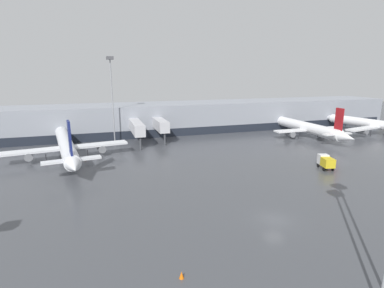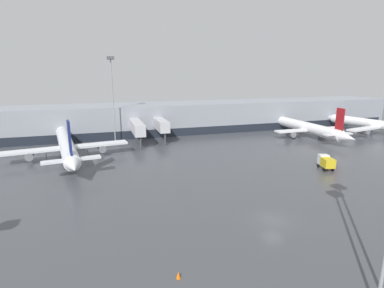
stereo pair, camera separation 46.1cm
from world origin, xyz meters
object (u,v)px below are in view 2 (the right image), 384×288
at_px(parked_jet_1, 309,128).
at_px(service_truck_0, 326,162).
at_px(parked_jet_3, 66,145).
at_px(traffic_cone_1, 178,275).
at_px(apron_light_mast_0, 112,77).
at_px(parked_jet_2, 379,125).
at_px(traffic_cone_2, 85,158).

distance_m(parked_jet_1, service_truck_0, 30.50).
distance_m(parked_jet_3, traffic_cone_1, 47.00).
xyz_separation_m(parked_jet_3, traffic_cone_1, (13.10, -45.05, -2.72)).
bearing_deg(apron_light_mast_0, parked_jet_2, -10.25).
height_order(traffic_cone_1, traffic_cone_2, traffic_cone_2).
distance_m(traffic_cone_1, apron_light_mast_0, 60.95).
bearing_deg(traffic_cone_1, traffic_cone_2, 102.34).
height_order(service_truck_0, traffic_cone_1, service_truck_0).
bearing_deg(parked_jet_2, apron_light_mast_0, 67.91).
distance_m(service_truck_0, apron_light_mast_0, 54.61).
distance_m(traffic_cone_2, apron_light_mast_0, 23.98).
bearing_deg(service_truck_0, parked_jet_2, -44.94).
relative_size(parked_jet_3, service_truck_0, 9.39).
bearing_deg(parked_jet_1, service_truck_0, 147.75).
height_order(parked_jet_1, traffic_cone_1, parked_jet_1).
bearing_deg(service_truck_0, parked_jet_1, -17.08).
bearing_deg(parked_jet_3, parked_jet_2, -98.76).
bearing_deg(parked_jet_3, traffic_cone_2, -126.59).
bearing_deg(traffic_cone_2, parked_jet_1, 4.68).
bearing_deg(traffic_cone_2, service_truck_0, -24.88).
bearing_deg(parked_jet_1, parked_jet_3, 92.42).
relative_size(parked_jet_1, traffic_cone_2, 47.74).
relative_size(parked_jet_3, apron_light_mast_0, 1.75).
height_order(parked_jet_1, apron_light_mast_0, apron_light_mast_0).
bearing_deg(apron_light_mast_0, service_truck_0, -43.91).
bearing_deg(traffic_cone_1, parked_jet_2, 31.08).
distance_m(parked_jet_2, traffic_cone_1, 86.68).
relative_size(parked_jet_2, apron_light_mast_0, 1.61).
bearing_deg(traffic_cone_1, service_truck_0, 32.05).
height_order(parked_jet_2, traffic_cone_2, parked_jet_2).
bearing_deg(traffic_cone_2, parked_jet_2, 1.12).
xyz_separation_m(service_truck_0, traffic_cone_2, (-44.96, 20.85, -1.19)).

